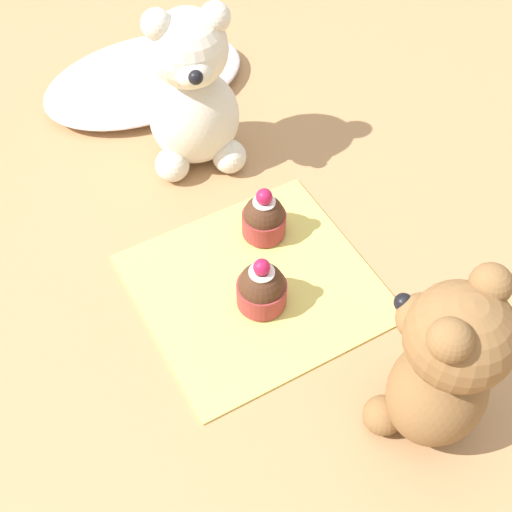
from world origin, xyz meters
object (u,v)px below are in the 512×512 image
(teddy_bear_cream, at_px, (193,96))
(cupcake_near_cream_bear, at_px, (264,217))
(teddy_bear_tan, at_px, (444,366))
(cupcake_near_tan_bear, at_px, (262,288))

(teddy_bear_cream, distance_m, cupcake_near_cream_bear, 0.17)
(teddy_bear_tan, distance_m, cupcake_near_tan_bear, 0.21)
(teddy_bear_cream, height_order, cupcake_near_cream_bear, teddy_bear_cream)
(teddy_bear_tan, relative_size, cupcake_near_cream_bear, 3.00)
(teddy_bear_tan, xyz_separation_m, cupcake_near_tan_bear, (-0.07, 0.19, -0.07))
(cupcake_near_cream_bear, xyz_separation_m, cupcake_near_tan_bear, (-0.05, -0.08, 0.00))
(teddy_bear_cream, bearing_deg, teddy_bear_tan, -68.77)
(teddy_bear_tan, distance_m, cupcake_near_cream_bear, 0.28)
(teddy_bear_cream, height_order, cupcake_near_tan_bear, teddy_bear_cream)
(teddy_bear_cream, xyz_separation_m, cupcake_near_cream_bear, (0.01, -0.15, -0.07))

